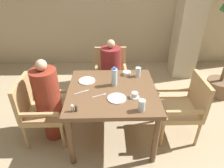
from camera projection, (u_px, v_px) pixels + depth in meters
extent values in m
plane|color=tan|center=(112.00, 134.00, 2.87)|extent=(16.00, 16.00, 0.00)
cube|color=tan|center=(109.00, 2.00, 4.19)|extent=(8.00, 0.06, 2.80)
cube|color=#BCAD8E|center=(192.00, 10.00, 3.72)|extent=(0.45, 0.45, 2.70)
cube|color=brown|center=(112.00, 91.00, 2.49)|extent=(1.10, 1.05, 0.05)
cylinder|color=brown|center=(70.00, 142.00, 2.28)|extent=(0.07, 0.07, 0.71)
cylinder|color=brown|center=(155.00, 140.00, 2.30)|extent=(0.07, 0.07, 0.71)
cylinder|color=brown|center=(80.00, 95.00, 3.07)|extent=(0.07, 0.07, 0.71)
cylinder|color=brown|center=(143.00, 95.00, 3.10)|extent=(0.07, 0.07, 0.71)
cube|color=tan|center=(46.00, 112.00, 2.63)|extent=(0.53, 0.53, 0.07)
cube|color=tan|center=(23.00, 96.00, 2.49)|extent=(0.05, 0.53, 0.43)
cube|color=tan|center=(49.00, 92.00, 2.76)|extent=(0.48, 0.04, 0.04)
cube|color=tan|center=(38.00, 115.00, 2.34)|extent=(0.48, 0.04, 0.04)
cylinder|color=tan|center=(69.00, 113.00, 2.96)|extent=(0.04, 0.04, 0.39)
cylinder|color=tan|center=(63.00, 137.00, 2.56)|extent=(0.04, 0.04, 0.39)
cylinder|color=tan|center=(37.00, 114.00, 2.95)|extent=(0.04, 0.04, 0.39)
cylinder|color=tan|center=(26.00, 138.00, 2.55)|extent=(0.04, 0.04, 0.39)
cylinder|color=maroon|center=(53.00, 123.00, 2.73)|extent=(0.24, 0.24, 0.46)
cylinder|color=maroon|center=(46.00, 91.00, 2.46)|extent=(0.32, 0.32, 0.58)
sphere|color=tan|center=(41.00, 65.00, 2.28)|extent=(0.13, 0.13, 0.13)
cube|color=tan|center=(111.00, 79.00, 3.38)|extent=(0.53, 0.53, 0.07)
cube|color=tan|center=(110.00, 59.00, 3.45)|extent=(0.53, 0.05, 0.43)
cube|color=tan|center=(126.00, 70.00, 3.30)|extent=(0.04, 0.48, 0.04)
cube|color=tan|center=(96.00, 71.00, 3.29)|extent=(0.04, 0.48, 0.04)
cylinder|color=tan|center=(125.00, 97.00, 3.30)|extent=(0.04, 0.04, 0.39)
cylinder|color=tan|center=(97.00, 98.00, 3.29)|extent=(0.04, 0.04, 0.39)
cylinder|color=tan|center=(123.00, 83.00, 3.70)|extent=(0.04, 0.04, 0.39)
cylinder|color=tan|center=(98.00, 83.00, 3.69)|extent=(0.04, 0.04, 0.39)
cylinder|color=maroon|center=(111.00, 90.00, 3.43)|extent=(0.24, 0.24, 0.46)
cylinder|color=maroon|center=(111.00, 64.00, 3.17)|extent=(0.32, 0.32, 0.54)
sphere|color=tan|center=(111.00, 44.00, 2.99)|extent=(0.13, 0.13, 0.13)
cube|color=tan|center=(177.00, 109.00, 2.67)|extent=(0.53, 0.53, 0.07)
cube|color=tan|center=(200.00, 94.00, 2.54)|extent=(0.05, 0.53, 0.43)
cube|color=tan|center=(186.00, 112.00, 2.38)|extent=(0.48, 0.04, 0.04)
cube|color=tan|center=(174.00, 90.00, 2.80)|extent=(0.48, 0.04, 0.04)
cylinder|color=tan|center=(162.00, 135.00, 2.58)|extent=(0.04, 0.04, 0.39)
cylinder|color=tan|center=(154.00, 112.00, 2.98)|extent=(0.04, 0.04, 0.39)
cylinder|color=tan|center=(198.00, 134.00, 2.59)|extent=(0.04, 0.04, 0.39)
cylinder|color=tan|center=(185.00, 111.00, 2.99)|extent=(0.04, 0.04, 0.39)
cylinder|color=brown|center=(219.00, 87.00, 3.66)|extent=(0.46, 0.46, 0.29)
cylinder|color=white|center=(117.00, 98.00, 2.31)|extent=(0.22, 0.22, 0.01)
cylinder|color=white|center=(87.00, 81.00, 2.65)|extent=(0.22, 0.22, 0.01)
cylinder|color=white|center=(135.00, 97.00, 2.34)|extent=(0.11, 0.11, 0.01)
cylinder|color=white|center=(135.00, 95.00, 2.32)|extent=(0.08, 0.08, 0.06)
cylinder|color=white|center=(127.00, 73.00, 2.79)|extent=(0.11, 0.11, 0.05)
cylinder|color=silver|center=(114.00, 77.00, 2.52)|extent=(0.08, 0.08, 0.23)
cylinder|color=#3359B2|center=(114.00, 68.00, 2.45)|extent=(0.04, 0.04, 0.03)
cylinder|color=silver|center=(142.00, 105.00, 2.10)|extent=(0.07, 0.07, 0.13)
cylinder|color=silver|center=(138.00, 72.00, 2.74)|extent=(0.07, 0.07, 0.13)
cylinder|color=white|center=(72.00, 108.00, 2.10)|extent=(0.03, 0.03, 0.08)
cylinder|color=#4C3D2D|center=(76.00, 108.00, 2.10)|extent=(0.03, 0.03, 0.07)
cube|color=silver|center=(98.00, 96.00, 2.36)|extent=(0.15, 0.07, 0.00)
cube|color=silver|center=(104.00, 94.00, 2.39)|extent=(0.04, 0.04, 0.00)
cube|color=silver|center=(81.00, 92.00, 2.42)|extent=(0.14, 0.08, 0.00)
cube|color=silver|center=(86.00, 91.00, 2.45)|extent=(0.06, 0.04, 0.00)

